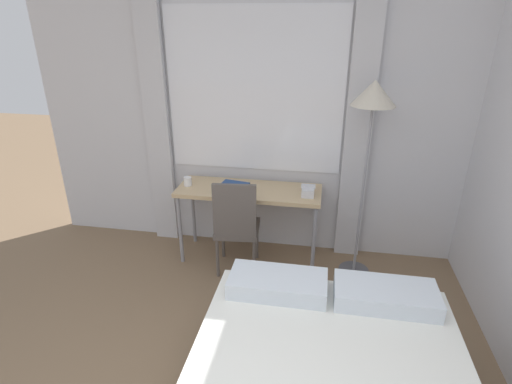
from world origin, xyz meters
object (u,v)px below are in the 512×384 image
Objects in this scene: desk at (249,195)px; desk_chair at (236,223)px; book at (234,185)px; standing_lamp at (372,113)px; mug at (188,181)px; telephone at (308,191)px.

desk_chair is (-0.07, -0.27, -0.17)m from desk.
desk is 0.17m from book.
mug is (-1.63, 0.07, -0.74)m from standing_lamp.
telephone is (0.56, -0.05, 0.11)m from desk.
mug reaches higher than desk.
mug is (-0.45, -0.06, 0.03)m from book.
standing_lamp is (1.10, 0.17, 1.01)m from desk_chair.
standing_lamp reaches higher than mug.
desk is 0.57m from telephone.
book is (-1.18, 0.14, -0.77)m from standing_lamp.
telephone is (0.62, 0.22, 0.28)m from desk_chair.
desk_chair is 0.53× the size of standing_lamp.
telephone is at bearing 174.18° from standing_lamp.
desk_chair reaches higher than desk.
desk is 1.34m from standing_lamp.
mug is (-1.15, 0.03, -0.00)m from telephone.
mug is at bearing 178.73° from telephone.
desk_chair is 1.51m from standing_lamp.
standing_lamp is 1.79m from mug.
telephone reaches higher than mug.
book is at bearing 173.49° from standing_lamp.
book is (-0.71, 0.09, -0.03)m from telephone.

